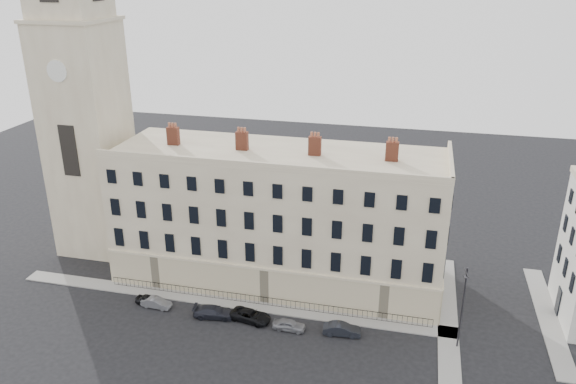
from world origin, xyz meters
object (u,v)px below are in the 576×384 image
object	(u,v)px
car_f	(342,329)
streetlamp	(462,305)
car_b	(156,303)
car_d	(251,316)
car_a	(150,300)
car_e	(289,325)
car_c	(214,312)

from	to	relation	value
car_f	streetlamp	bearing A→B (deg)	-92.57
car_b	car_f	world-z (taller)	car_f
car_b	car_d	size ratio (longest dim) A/B	0.78
car_a	car_d	distance (m)	11.23
car_b	car_f	size ratio (longest dim) A/B	0.88
car_e	car_d	bearing A→B (deg)	81.95
car_e	car_f	bearing A→B (deg)	-85.50
car_d	car_e	size ratio (longest dim) A/B	1.29
car_d	car_b	bearing A→B (deg)	100.07
car_d	streetlamp	size ratio (longest dim) A/B	0.49
car_e	streetlamp	size ratio (longest dim) A/B	0.38
car_c	car_f	bearing A→B (deg)	-97.13
car_f	car_d	bearing A→B (deg)	83.63
car_b	car_a	bearing A→B (deg)	76.05
car_a	car_b	xyz separation A→B (m)	(0.85, -0.27, -0.00)
car_d	car_c	bearing A→B (deg)	104.40
car_c	car_f	size ratio (longest dim) A/B	1.14
car_b	car_f	xyz separation A→B (m)	(19.72, -0.16, 0.07)
streetlamp	car_a	bearing A→B (deg)	170.19
car_f	streetlamp	xyz separation A→B (m)	(10.88, 0.52, 4.14)
car_c	streetlamp	size ratio (longest dim) A/B	0.49
car_d	car_a	bearing A→B (deg)	98.71
car_d	streetlamp	world-z (taller)	streetlamp
car_b	car_e	world-z (taller)	car_e
streetlamp	car_f	bearing A→B (deg)	172.75
car_d	car_f	size ratio (longest dim) A/B	1.13
car_b	car_c	bearing A→B (deg)	-89.10
car_e	car_b	bearing A→B (deg)	87.73
car_a	car_d	bearing A→B (deg)	-86.48
car_a	car_f	world-z (taller)	car_f
car_a	car_f	bearing A→B (deg)	-86.38
car_b	car_e	size ratio (longest dim) A/B	1.00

